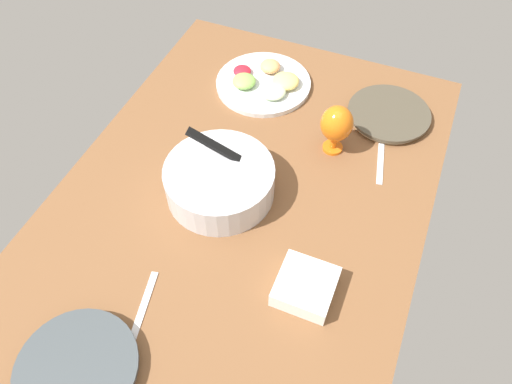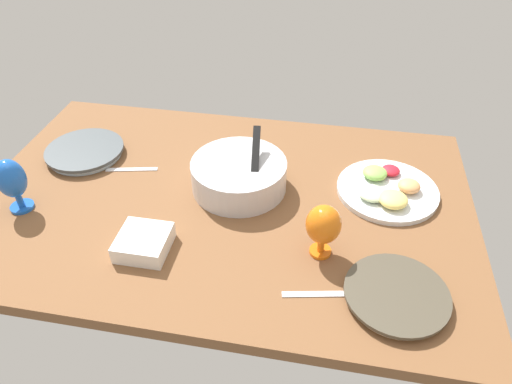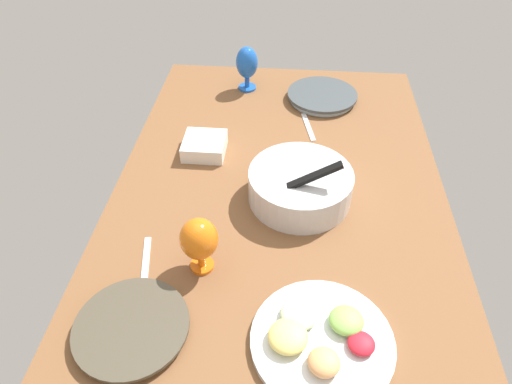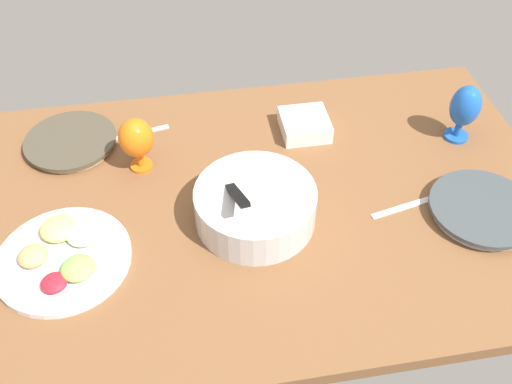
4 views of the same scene
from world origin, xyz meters
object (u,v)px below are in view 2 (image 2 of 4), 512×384
object	(u,v)px
dinner_plate_left	(85,152)
mixing_bowl	(239,174)
fruit_platter	(387,189)
dinner_plate_right	(396,295)
hurricane_glass_orange	(323,226)
square_bowl_white	(144,242)
hurricane_glass_blue	(11,180)

from	to	relation	value
dinner_plate_left	mixing_bowl	distance (cm)	59.77
dinner_plate_left	fruit_platter	size ratio (longest dim) A/B	0.85
dinner_plate_right	mixing_bowl	distance (cm)	62.34
hurricane_glass_orange	square_bowl_white	size ratio (longest dim) A/B	1.18
dinner_plate_right	fruit_platter	bearing A→B (deg)	91.15
hurricane_glass_orange	mixing_bowl	bearing A→B (deg)	138.92
fruit_platter	hurricane_glass_blue	bearing A→B (deg)	-166.10
square_bowl_white	hurricane_glass_blue	bearing A→B (deg)	167.20
dinner_plate_right	hurricane_glass_orange	xyz separation A→B (cm)	(-20.36, 12.93, 9.06)
dinner_plate_left	square_bowl_white	distance (cm)	56.19
dinner_plate_right	hurricane_glass_blue	size ratio (longest dim) A/B	1.48
dinner_plate_right	square_bowl_white	world-z (taller)	square_bowl_white
hurricane_glass_orange	hurricane_glass_blue	bearing A→B (deg)	178.53
hurricane_glass_blue	fruit_platter	bearing A→B (deg)	13.90
mixing_bowl	hurricane_glass_orange	world-z (taller)	mixing_bowl
dinner_plate_left	dinner_plate_right	bearing A→B (deg)	-23.11
dinner_plate_left	hurricane_glass_orange	xyz separation A→B (cm)	(87.93, -33.29, 8.82)
dinner_plate_right	hurricane_glass_blue	world-z (taller)	hurricane_glass_blue
hurricane_glass_blue	square_bowl_white	size ratio (longest dim) A/B	1.29
dinner_plate_right	square_bowl_white	bearing A→B (deg)	175.76
fruit_platter	hurricane_glass_orange	distance (cm)	37.28
fruit_platter	hurricane_glass_orange	bearing A→B (deg)	-122.50
square_bowl_white	mixing_bowl	bearing A→B (deg)	57.77
dinner_plate_right	hurricane_glass_orange	bearing A→B (deg)	147.58
hurricane_glass_blue	hurricane_glass_orange	bearing A→B (deg)	-1.47
dinner_plate_right	mixing_bowl	bearing A→B (deg)	142.27
fruit_platter	hurricane_glass_blue	xyz separation A→B (cm)	(-113.79, -28.16, 9.25)
dinner_plate_right	mixing_bowl	xyz separation A→B (cm)	(-49.20, 38.06, 4.08)
dinner_plate_right	hurricane_glass_blue	xyz separation A→B (cm)	(-114.67, 15.35, 9.67)
mixing_bowl	hurricane_glass_blue	xyz separation A→B (cm)	(-65.47, -22.71, 5.59)
fruit_platter	dinner_plate_left	bearing A→B (deg)	178.56
mixing_bowl	hurricane_glass_blue	distance (cm)	69.52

